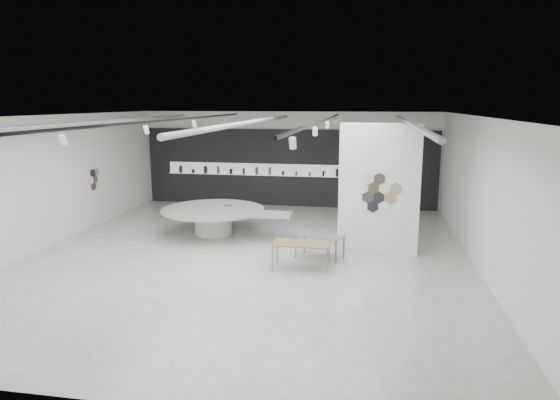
% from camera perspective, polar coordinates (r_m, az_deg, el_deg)
% --- Properties ---
extents(room, '(12.02, 14.02, 3.82)m').
position_cam_1_polar(room, '(13.39, -4.21, 2.13)').
color(room, beige).
rests_on(room, ground).
extents(back_wall_display, '(11.80, 0.27, 3.10)m').
position_cam_1_polar(back_wall_display, '(20.19, 0.70, 3.66)').
color(back_wall_display, black).
rests_on(back_wall_display, ground).
extents(partition_column, '(2.20, 0.38, 3.60)m').
position_cam_1_polar(partition_column, '(14.02, 11.23, 1.22)').
color(partition_column, white).
rests_on(partition_column, ground).
extents(display_island, '(4.27, 3.39, 0.84)m').
position_cam_1_polar(display_island, '(16.03, -7.41, -2.01)').
color(display_island, white).
rests_on(display_island, ground).
extents(sample_table_wood, '(1.43, 0.72, 0.67)m').
position_cam_1_polar(sample_table_wood, '(12.63, 2.45, -5.15)').
color(sample_table_wood, olive).
rests_on(sample_table_wood, ground).
extents(sample_table_stone, '(1.39, 1.00, 0.64)m').
position_cam_1_polar(sample_table_stone, '(13.50, 4.56, -4.25)').
color(sample_table_stone, slate).
rests_on(sample_table_stone, ground).
extents(kitchen_counter, '(1.72, 0.73, 1.34)m').
position_cam_1_polar(kitchen_counter, '(19.72, 10.76, 0.17)').
color(kitchen_counter, white).
rests_on(kitchen_counter, ground).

